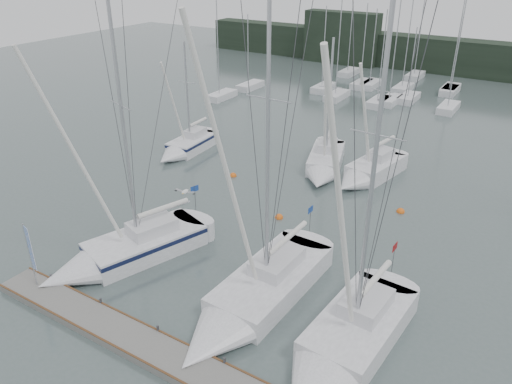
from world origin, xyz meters
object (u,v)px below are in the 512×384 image
sailboat_near_left (116,255)px  buoy_a (279,218)px  buoy_b (400,212)px  dock_banner (30,251)px  sailboat_mid_b (324,166)px  sailboat_mid_a (185,148)px  sailboat_mid_c (366,173)px  buoy_c (233,176)px  sailboat_near_center (245,306)px  sailboat_near_right (340,352)px

sailboat_near_left → buoy_a: sailboat_near_left is taller
buoy_b → dock_banner: bearing=-125.6°
sailboat_near_left → buoy_a: (5.50, 10.17, -0.66)m
sailboat_mid_b → dock_banner: bearing=-123.1°
sailboat_mid_a → dock_banner: bearing=-75.9°
sailboat_mid_b → sailboat_mid_c: size_ratio=0.98×
sailboat_mid_a → dock_banner: sailboat_mid_a is taller
buoy_b → buoy_c: 13.92m
sailboat_near_center → buoy_b: size_ratio=31.55×
sailboat_near_right → sailboat_mid_c: size_ratio=1.50×
sailboat_near_right → sailboat_mid_b: bearing=121.0°
sailboat_mid_b → dock_banner: size_ratio=3.01×
buoy_b → buoy_c: size_ratio=1.03×
sailboat_near_right → sailboat_mid_a: size_ratio=1.68×
sailboat_near_left → buoy_b: 20.04m
sailboat_mid_c → sailboat_near_right: bearing=-61.8°
sailboat_mid_a → sailboat_mid_b: bearing=9.7°
sailboat_near_right → sailboat_mid_c: bearing=111.4°
sailboat_near_left → sailboat_near_right: bearing=17.7°
sailboat_mid_a → buoy_b: bearing=-4.5°
sailboat_near_left → sailboat_near_right: sailboat_near_right is taller
sailboat_mid_a → sailboat_near_left: bearing=-66.8°
sailboat_near_left → sailboat_mid_c: sailboat_near_left is taller
sailboat_mid_b → buoy_a: size_ratio=20.02×
sailboat_near_right → buoy_c: (-15.91, 14.63, -0.65)m
sailboat_mid_c → sailboat_mid_a: bearing=-157.8°
sailboat_near_right → buoy_c: 21.62m
sailboat_mid_c → dock_banner: size_ratio=3.08×
sailboat_near_center → sailboat_mid_a: (-17.08, 15.96, -0.03)m
sailboat_near_left → sailboat_mid_c: (8.48, 19.41, -0.02)m
sailboat_near_center → buoy_a: size_ratio=32.09×
buoy_b → dock_banner: dock_banner is taller
sailboat_near_right → buoy_b: sailboat_near_right is taller
buoy_c → dock_banner: (-0.37, -18.63, 2.72)m
sailboat_near_right → sailboat_mid_a: sailboat_near_right is taller
sailboat_near_left → dock_banner: (-1.66, -4.27, 2.06)m
sailboat_near_left → sailboat_mid_a: 17.96m
sailboat_near_right → dock_banner: sailboat_near_right is taller
sailboat_mid_c → buoy_b: bearing=-32.1°
buoy_c → sailboat_near_left: bearing=-84.9°
sailboat_near_right → sailboat_mid_c: 20.62m
sailboat_near_center → buoy_c: (-10.45, 14.20, -0.61)m
sailboat_near_center → sailboat_mid_c: bearing=93.9°
buoy_a → dock_banner: (-7.17, -14.44, 2.72)m
buoy_a → sailboat_mid_b: bearing=94.3°
sailboat_mid_b → sailboat_mid_c: sailboat_mid_c is taller
sailboat_near_right → sailboat_near_center: bearing=179.5°
sailboat_near_center → dock_banner: size_ratio=4.82×
sailboat_mid_a → buoy_c: (6.63, -1.76, -0.58)m
sailboat_mid_a → sailboat_mid_c: size_ratio=0.89×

